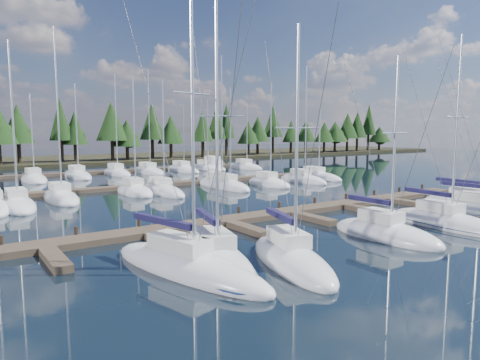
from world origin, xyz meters
TOP-DOWN VIEW (x-y plane):
  - ground at (0.00, 30.00)m, footprint 260.00×260.00m
  - far_shore at (0.00, 90.00)m, footprint 220.00×30.00m
  - main_dock at (0.00, 17.36)m, footprint 44.00×6.13m
  - back_docks at (0.00, 49.58)m, footprint 50.00×21.80m
  - front_sailboat_0 at (-13.16, 10.00)m, footprint 4.91×10.65m
  - front_sailboat_1 at (-11.55, 10.04)m, footprint 5.33×9.53m
  - front_sailboat_2 at (-8.31, 8.05)m, footprint 4.80×8.63m
  - front_sailboat_3 at (0.16, 8.83)m, footprint 2.80×7.77m
  - front_sailboat_4 at (6.39, 8.53)m, footprint 3.69×9.66m
  - front_sailboat_6 at (15.11, 10.92)m, footprint 2.78×9.71m
  - back_sailboat_rows at (0.22, 44.80)m, footprint 45.38×31.97m
  - motor_yacht_right at (15.27, 55.72)m, footprint 3.35×7.96m
  - tree_line at (1.07, 80.19)m, footprint 185.47×11.32m

SIDE VIEW (x-z plane):
  - ground at x=0.00m, z-range 0.00..0.00m
  - back_docks at x=0.00m, z-range 0.00..0.40m
  - main_dock at x=0.00m, z-range -0.25..0.65m
  - back_sailboat_rows at x=0.22m, z-range -8.21..8.74m
  - front_sailboat_1 at x=-11.55m, z-range -6.43..6.98m
  - front_sailboat_3 at x=0.16m, z-range -5.68..6.24m
  - front_sailboat_4 at x=6.39m, z-range -6.62..7.18m
  - front_sailboat_2 at x=-8.31m, z-range -5.92..6.49m
  - front_sailboat_0 at x=-13.16m, z-range -7.28..7.88m
  - front_sailboat_6 at x=15.11m, z-range -7.09..7.69m
  - far_shore at x=0.00m, z-range 0.00..0.60m
  - motor_yacht_right at x=15.27m, z-range -1.49..2.36m
  - tree_line at x=1.07m, z-range 0.44..14.38m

